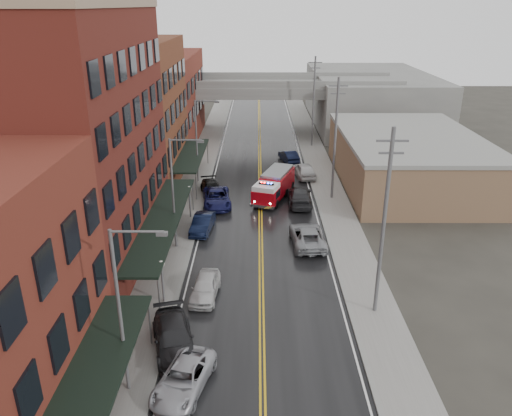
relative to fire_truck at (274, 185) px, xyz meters
name	(u,v)px	position (x,y,z in m)	size (l,w,h in m)	color
road	(260,218)	(-1.36, -5.11, -1.43)	(11.00, 160.00, 0.02)	black
sidewalk_left	(181,217)	(-8.66, -5.11, -1.36)	(3.00, 160.00, 0.15)	slate
sidewalk_right	(340,218)	(5.94, -5.11, -1.36)	(3.00, 160.00, 0.15)	slate
curb_left	(199,217)	(-7.01, -5.11, -1.36)	(0.30, 160.00, 0.15)	gray
curb_right	(322,218)	(4.29, -5.11, -1.36)	(0.30, 160.00, 0.15)	gray
brick_building_b	(77,142)	(-14.66, -12.11, 7.56)	(9.00, 20.00, 18.00)	#591E17
brick_building_c	(134,113)	(-14.66, 5.39, 6.06)	(9.00, 15.00, 15.00)	brown
brick_building_far	(164,99)	(-14.66, 22.89, 4.56)	(9.00, 20.00, 12.00)	maroon
tan_building	(408,161)	(14.64, 4.89, 1.06)	(14.00, 22.00, 5.00)	brown
right_far_block	(370,98)	(16.64, 34.89, 2.56)	(18.00, 30.00, 8.00)	slate
awning_0	(82,403)	(-8.85, -31.11, 1.55)	(2.60, 16.00, 3.09)	black
awning_1	(163,219)	(-8.85, -12.11, 1.55)	(2.60, 18.00, 3.09)	black
awning_2	(191,155)	(-8.85, 5.39, 1.55)	(2.60, 13.00, 3.09)	black
globe_lamp_1	(162,272)	(-7.76, -19.11, 0.87)	(0.44, 0.44, 3.12)	#59595B
globe_lamp_2	(190,195)	(-7.76, -5.11, 0.87)	(0.44, 0.44, 3.12)	#59595B
street_lamp_0	(124,303)	(-7.91, -27.11, 3.75)	(2.64, 0.22, 9.00)	#59595B
street_lamp_1	(176,187)	(-7.91, -11.11, 3.75)	(2.64, 0.22, 9.00)	#59595B
street_lamp_2	(199,136)	(-7.91, 4.89, 3.75)	(2.64, 0.22, 9.00)	#59595B
utility_pole_0	(384,222)	(5.84, -20.11, 4.87)	(1.80, 0.24, 12.00)	#59595B
utility_pole_1	(335,138)	(5.84, -0.11, 4.87)	(1.80, 0.24, 12.00)	#59595B
utility_pole_2	(314,100)	(5.84, 19.89, 4.87)	(1.80, 0.24, 12.00)	#59595B
overpass	(260,94)	(-1.36, 26.89, 4.55)	(40.00, 10.00, 7.50)	slate
fire_truck	(274,185)	(0.00, 0.00, 0.00)	(4.69, 7.63, 2.66)	#9E0710
parked_car_left_2	(184,378)	(-5.37, -27.00, -0.77)	(2.21, 4.79, 1.33)	#AAACB3
parked_car_left_3	(174,337)	(-6.36, -23.81, -0.66)	(2.18, 5.36, 1.55)	black
parked_car_left_4	(205,287)	(-5.13, -18.31, -0.72)	(1.71, 4.24, 1.45)	silver
parked_car_left_5	(203,224)	(-6.36, -7.91, -0.72)	(1.52, 4.36, 1.44)	black
parked_car_left_6	(217,198)	(-5.60, -1.91, -0.66)	(2.58, 5.60, 1.56)	#111342
parked_car_left_7	(211,189)	(-6.36, 0.93, -0.75)	(1.93, 4.75, 1.38)	black
parked_car_right_0	(307,236)	(2.43, -10.48, -0.66)	(2.57, 5.58, 1.55)	gray
parked_car_right_1	(300,196)	(2.49, -1.54, -0.63)	(2.27, 5.59, 1.62)	#252528
parked_car_right_2	(304,170)	(3.64, 6.69, -0.61)	(1.97, 4.90, 1.67)	silver
parked_car_right_3	(289,156)	(2.24, 12.69, -0.72)	(1.52, 4.37, 1.44)	black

